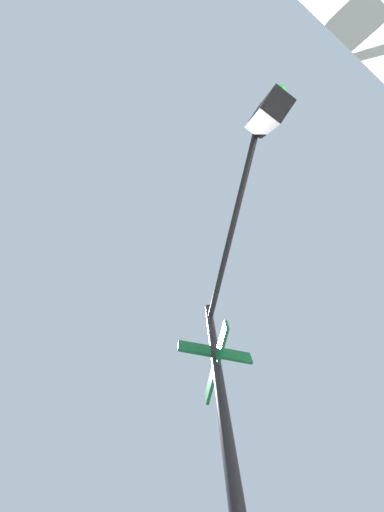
% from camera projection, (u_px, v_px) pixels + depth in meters
% --- Properties ---
extents(traffic_signal_near, '(1.73, 3.57, 5.30)m').
position_uv_depth(traffic_signal_near, '(246.00, 254.00, 2.75)').
color(traffic_signal_near, black).
rests_on(traffic_signal_near, ground_plane).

